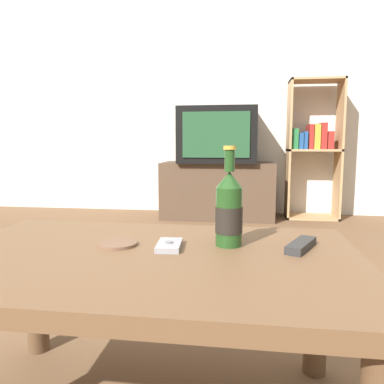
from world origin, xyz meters
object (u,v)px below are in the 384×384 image
television (218,135)px  bookshelf (313,146)px  tv_stand (218,190)px  cell_phone (169,245)px  remote_control (301,245)px  beer_bottle (229,210)px

television → bookshelf: size_ratio=0.55×
tv_stand → television: 0.52m
television → cell_phone: size_ratio=6.19×
tv_stand → cell_phone: bearing=-88.6°
cell_phone → remote_control: (0.33, 0.04, 0.00)m
bookshelf → remote_control: size_ratio=8.91×
tv_stand → bookshelf: bearing=6.7°
cell_phone → remote_control: size_ratio=0.79×
tv_stand → television: bearing=-90.0°
tv_stand → cell_phone: (0.06, -2.65, 0.19)m
bookshelf → beer_bottle: bearing=-103.9°
bookshelf → tv_stand: bearing=-173.3°
television → remote_control: bearing=-81.4°
tv_stand → beer_bottle: beer_bottle is taller
beer_bottle → remote_control: size_ratio=1.78×
bookshelf → cell_phone: size_ratio=11.28×
cell_phone → remote_control: 0.33m
cell_phone → tv_stand: bearing=86.7°
tv_stand → remote_control: 2.65m
tv_stand → remote_control: (0.40, -2.62, 0.19)m
tv_stand → remote_control: size_ratio=7.26×
tv_stand → remote_control: tv_stand is taller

